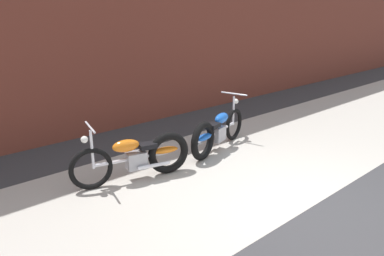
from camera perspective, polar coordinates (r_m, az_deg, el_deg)
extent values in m
plane|color=#38383A|center=(5.56, 17.04, -11.98)|extent=(80.00, 80.00, 0.00)
cube|color=#B2ADA3|center=(6.51, 3.91, -6.57)|extent=(36.00, 3.50, 0.01)
torus|color=black|center=(5.96, -15.18, -6.06)|extent=(0.68, 0.24, 0.68)
torus|color=black|center=(6.31, -3.62, -3.82)|extent=(0.74, 0.30, 0.73)
cylinder|color=silver|center=(6.09, -9.24, -4.69)|extent=(1.21, 0.35, 0.06)
cube|color=#99999E|center=(6.13, -8.51, -4.91)|extent=(0.36, 0.29, 0.28)
ellipsoid|color=orange|center=(5.98, -10.08, -2.70)|extent=(0.47, 0.29, 0.20)
ellipsoid|color=orange|center=(6.27, -4.05, -3.39)|extent=(0.47, 0.28, 0.10)
cube|color=black|center=(6.11, -6.83, -2.70)|extent=(0.32, 0.26, 0.08)
cylinder|color=silver|center=(5.85, -15.04, -3.22)|extent=(0.05, 0.05, 0.62)
cylinder|color=silver|center=(5.73, -15.33, 0.14)|extent=(0.17, 0.57, 0.03)
sphere|color=white|center=(5.77, -16.15, -1.71)|extent=(0.11, 0.11, 0.11)
cylinder|color=silver|center=(6.10, -5.87, -5.72)|extent=(0.55, 0.19, 0.06)
torus|color=black|center=(7.94, 6.41, 0.57)|extent=(0.67, 0.27, 0.68)
torus|color=black|center=(6.84, 1.67, -2.00)|extent=(0.74, 0.34, 0.73)
cylinder|color=silver|center=(7.38, 4.22, -0.42)|extent=(1.20, 0.41, 0.06)
cube|color=#99999E|center=(7.32, 3.92, -0.88)|extent=(0.37, 0.30, 0.28)
ellipsoid|color=blue|center=(7.37, 4.56, 1.52)|extent=(0.48, 0.31, 0.20)
ellipsoid|color=blue|center=(6.86, 1.88, -1.41)|extent=(0.47, 0.30, 0.10)
cube|color=black|center=(7.09, 3.20, 0.36)|extent=(0.33, 0.27, 0.08)
cylinder|color=silver|center=(7.82, 6.36, 2.66)|extent=(0.05, 0.05, 0.62)
cylinder|color=silver|center=(7.73, 6.46, 5.24)|extent=(0.20, 0.56, 0.03)
sphere|color=white|center=(7.86, 6.73, 4.09)|extent=(0.11, 0.11, 0.11)
cylinder|color=silver|center=(7.22, 1.96, -1.80)|extent=(0.54, 0.22, 0.06)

